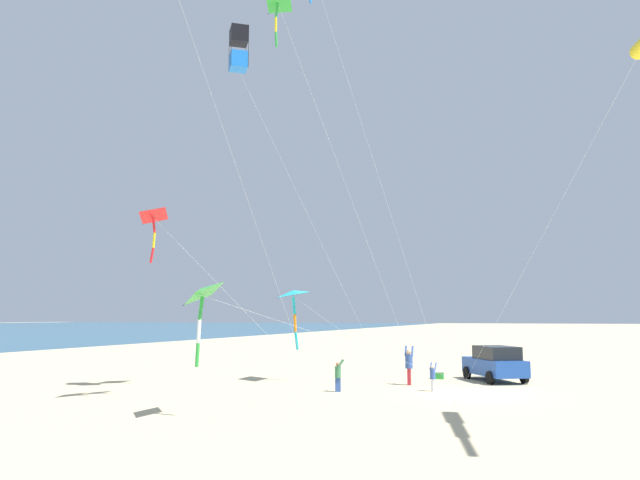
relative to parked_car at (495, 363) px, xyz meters
The scene contains 11 objects.
ground_plane 5.94m from the parked_car, 82.91° to the left, with size 600.00×600.00×0.00m, color #C6B58C.
parked_car is the anchor object (origin of this frame).
cooler_box 3.14m from the parked_car, ahead, with size 0.62×0.42×0.42m.
person_adult_flyer 5.13m from the parked_car, 39.30° to the left, with size 0.47×0.59×1.93m.
person_child_green_jacket 5.95m from the parked_car, 65.71° to the left, with size 0.33×0.41×1.29m.
person_child_grey_jacket 9.59m from the parked_car, 47.38° to the left, with size 0.51×0.45×1.46m.
kite_delta_striped_overhead 20.95m from the parked_car, 57.00° to the left, with size 4.30×11.64×17.00m.
kite_box_long_streamer_right 20.80m from the parked_car, 39.67° to the left, with size 5.53×9.45×17.33m.
kite_delta_checkered_midright 19.17m from the parked_car, 43.54° to the left, with size 4.91×8.91×8.02m.
kite_delta_green_low_center 11.35m from the parked_car, 17.89° to the left, with size 6.30×5.71×4.94m.
kite_delta_magenta_far_left 17.91m from the parked_car, 59.56° to the left, with size 9.11×13.51×4.67m.
Camera 1 is at (-2.80, 28.03, 3.39)m, focal length 33.89 mm.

